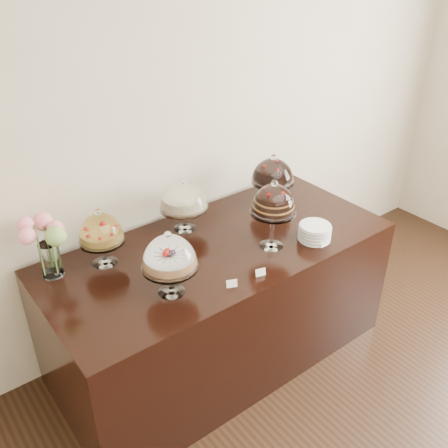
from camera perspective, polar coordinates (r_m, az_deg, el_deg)
wall_back at (r=3.42m, az=-1.70°, el=11.92°), size 5.00×0.04×3.00m
display_counter at (r=3.36m, az=-0.52°, el=-8.94°), size 2.20×1.00×0.90m
cake_stand_sugar_sponge at (r=2.60m, az=-6.27°, el=-3.58°), size 0.30×0.30×0.38m
cake_stand_choco_layer at (r=2.96m, az=5.69°, el=2.53°), size 0.28×0.28×0.45m
cake_stand_cheesecake at (r=3.18m, az=-4.65°, el=2.90°), size 0.31×0.31×0.35m
cake_stand_dark_choco at (r=3.49m, az=5.60°, el=5.86°), size 0.30×0.30×0.38m
cake_stand_fruit_tart at (r=2.92m, az=-13.93°, el=-0.73°), size 0.26×0.26×0.36m
flower_vase at (r=2.88m, az=-19.68°, el=-1.72°), size 0.26×0.34×0.38m
plate_stack at (r=3.18m, az=10.33°, el=-0.95°), size 0.20×0.20×0.10m
price_card_left at (r=2.75m, az=0.90°, el=-6.83°), size 0.06×0.04×0.04m
price_card_right at (r=3.14m, az=11.37°, el=-2.15°), size 0.06×0.02×0.04m
price_card_extra at (r=2.84m, az=4.20°, el=-5.54°), size 0.06×0.03×0.04m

